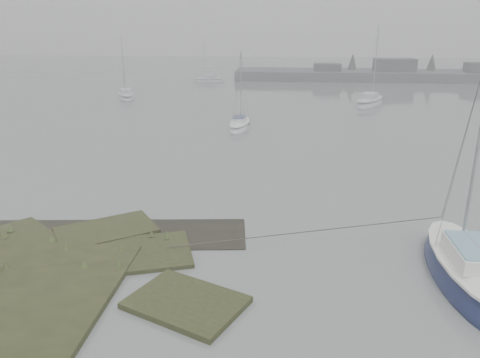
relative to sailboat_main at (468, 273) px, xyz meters
name	(u,v)px	position (x,y,z in m)	size (l,w,h in m)	color
ground	(246,118)	(-9.97, 28.11, -0.31)	(160.00, 160.00, 0.00)	slate
far_shoreline	(438,75)	(16.87, 60.01, 0.54)	(60.00, 8.00, 4.15)	#4C4F51
sailboat_main	(468,273)	(0.00, 0.00, 0.00)	(2.36, 7.00, 9.85)	#0E153C
sailboat_white	(240,126)	(-10.16, 23.54, -0.09)	(2.00, 4.98, 6.86)	silver
sailboat_far_a	(126,97)	(-24.87, 38.32, -0.07)	(3.69, 5.67, 7.62)	#A2A8AB
sailboat_far_b	(369,103)	(2.68, 36.19, -0.03)	(4.75, 6.54, 8.89)	#B2B8BD
sailboat_far_c	(209,81)	(-17.69, 54.65, -0.09)	(4.84, 1.64, 6.80)	silver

